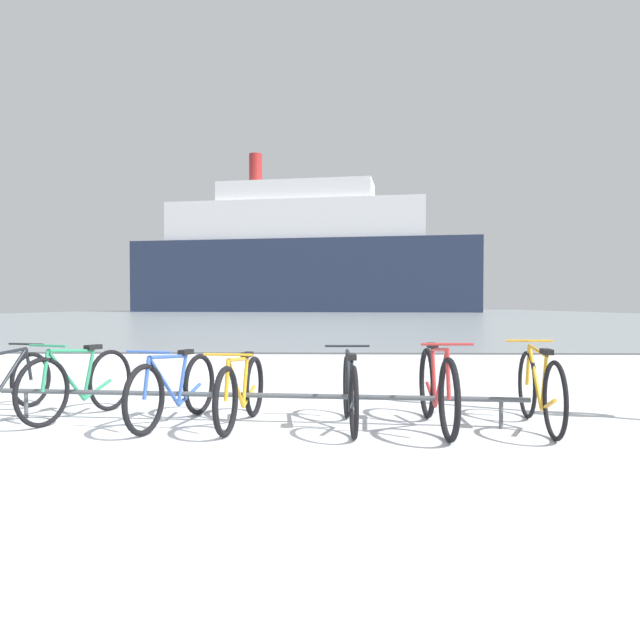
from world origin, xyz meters
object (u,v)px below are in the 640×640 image
(bicycle_2, at_px, (174,389))
(bicycle_3, at_px, (241,392))
(bicycle_1, at_px, (79,384))
(bicycle_6, at_px, (540,389))
(bicycle_5, at_px, (437,389))
(bicycle_4, at_px, (350,391))
(ferry_ship, at_px, (302,258))

(bicycle_2, height_order, bicycle_3, bicycle_2)
(bicycle_3, bearing_deg, bicycle_2, 174.91)
(bicycle_1, height_order, bicycle_6, bicycle_6)
(bicycle_3, xyz_separation_m, bicycle_5, (1.89, -0.09, 0.05))
(bicycle_3, distance_m, bicycle_6, 2.89)
(bicycle_4, bearing_deg, bicycle_1, 172.09)
(bicycle_5, distance_m, bicycle_6, 0.99)
(bicycle_6, bearing_deg, ferry_ship, 94.72)
(bicycle_1, distance_m, bicycle_6, 4.66)
(bicycle_2, xyz_separation_m, bicycle_3, (0.68, -0.06, -0.01))
(bicycle_5, relative_size, ferry_ship, 0.03)
(ferry_ship, bearing_deg, bicycle_2, -87.66)
(bicycle_1, relative_size, bicycle_4, 0.96)
(bicycle_3, relative_size, bicycle_5, 0.89)
(bicycle_4, height_order, bicycle_6, bicycle_6)
(ferry_ship, bearing_deg, bicycle_4, -86.50)
(bicycle_4, xyz_separation_m, ferry_ship, (-5.23, 85.48, 7.95))
(bicycle_5, bearing_deg, bicycle_1, 173.40)
(bicycle_3, distance_m, ferry_ship, 85.90)
(bicycle_2, distance_m, bicycle_6, 3.56)
(bicycle_6, bearing_deg, bicycle_3, 179.37)
(bicycle_6, bearing_deg, bicycle_5, -176.81)
(bicycle_1, bearing_deg, ferry_ship, 91.62)
(bicycle_5, relative_size, bicycle_6, 1.05)
(bicycle_4, distance_m, bicycle_5, 0.83)
(bicycle_1, height_order, bicycle_2, bicycle_1)
(bicycle_2, relative_size, bicycle_3, 1.04)
(bicycle_2, relative_size, bicycle_4, 1.03)
(bicycle_3, distance_m, bicycle_4, 1.07)
(bicycle_2, bearing_deg, bicycle_6, -1.48)
(bicycle_1, xyz_separation_m, ferry_ship, (-2.41, 85.09, 7.94))
(bicycle_2, distance_m, ferry_ship, 85.81)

